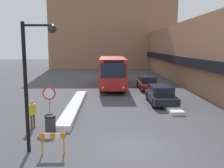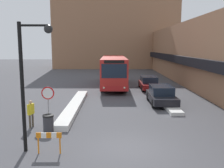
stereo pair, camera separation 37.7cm
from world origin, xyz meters
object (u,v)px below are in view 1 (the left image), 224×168
(construction_barricade, at_px, (53,139))
(stop_sign, at_px, (49,97))
(city_bus, at_px, (112,71))
(trash_bin, at_px, (50,124))
(parked_car_front, at_px, (161,95))
(street_lamp, at_px, (32,72))
(parked_car_middle, at_px, (147,83))
(pedestrian, at_px, (32,112))

(construction_barricade, bearing_deg, stop_sign, 104.34)
(city_bus, distance_m, trash_bin, 16.07)
(parked_car_front, bearing_deg, construction_barricade, -125.11)
(city_bus, relative_size, parked_car_front, 2.65)
(parked_car_front, distance_m, street_lamp, 12.22)
(construction_barricade, bearing_deg, parked_car_middle, 67.72)
(parked_car_middle, bearing_deg, stop_sign, -122.62)
(pedestrian, bearing_deg, street_lamp, -146.63)
(construction_barricade, bearing_deg, parked_car_front, 54.89)
(pedestrian, bearing_deg, parked_car_middle, -18.96)
(parked_car_front, height_order, stop_sign, stop_sign)
(parked_car_front, relative_size, parked_car_middle, 1.01)
(city_bus, relative_size, pedestrian, 7.43)
(parked_car_front, xyz_separation_m, stop_sign, (-7.75, -5.31, 0.90))
(parked_car_middle, xyz_separation_m, construction_barricade, (-6.68, -16.31, -0.04))
(parked_car_middle, relative_size, street_lamp, 0.79)
(parked_car_front, bearing_deg, street_lamp, -129.03)
(stop_sign, bearing_deg, trash_bin, -76.55)
(pedestrian, bearing_deg, parked_car_front, -40.19)
(parked_car_middle, distance_m, pedestrian, 15.41)
(stop_sign, xyz_separation_m, construction_barricade, (1.07, -4.19, -0.97))
(city_bus, height_order, parked_car_middle, city_bus)
(pedestrian, bearing_deg, construction_barricade, -136.79)
(parked_car_front, relative_size, pedestrian, 2.80)
(trash_bin, bearing_deg, stop_sign, 103.45)
(street_lamp, bearing_deg, stop_sign, 93.85)
(construction_barricade, bearing_deg, pedestrian, 118.35)
(parked_car_middle, xyz_separation_m, street_lamp, (-7.49, -16.04, 2.81))
(street_lamp, relative_size, pedestrian, 3.52)
(stop_sign, height_order, construction_barricade, stop_sign)
(construction_barricade, bearing_deg, street_lamp, 161.73)
(city_bus, bearing_deg, parked_car_middle, -28.43)
(stop_sign, relative_size, construction_barricade, 2.05)
(trash_bin, bearing_deg, parked_car_front, 42.30)
(pedestrian, relative_size, construction_barricade, 1.45)
(street_lamp, height_order, construction_barricade, street_lamp)
(parked_car_front, xyz_separation_m, construction_barricade, (-6.68, -9.51, -0.07))
(pedestrian, bearing_deg, city_bus, -3.06)
(parked_car_front, distance_m, stop_sign, 9.44)
(parked_car_middle, xyz_separation_m, stop_sign, (-7.75, -12.12, 0.92))
(stop_sign, height_order, pedestrian, stop_sign)
(parked_car_front, relative_size, trash_bin, 4.69)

